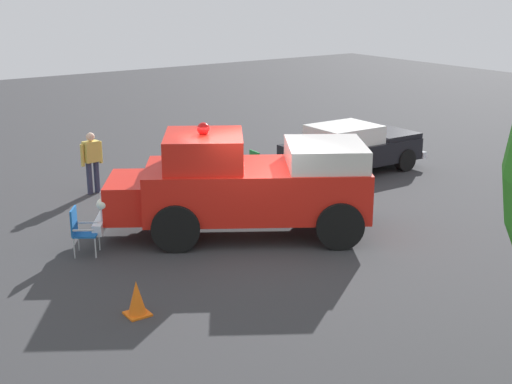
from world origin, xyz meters
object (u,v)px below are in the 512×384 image
at_px(lawn_chair_spare, 258,166).
at_px(lawn_chair_by_car, 80,228).
at_px(spectator_seated, 358,190).
at_px(traffic_cone, 137,299).
at_px(lawn_chair_near_truck, 356,196).
at_px(spectator_standing, 92,159).
at_px(vintage_fire_truck, 246,183).
at_px(classic_hot_rod, 352,148).

bearing_deg(lawn_chair_spare, lawn_chair_by_car, -160.70).
bearing_deg(spectator_seated, traffic_cone, -165.44).
xyz_separation_m(lawn_chair_near_truck, spectator_seated, (0.11, 0.07, 0.11)).
height_order(lawn_chair_spare, traffic_cone, lawn_chair_spare).
bearing_deg(lawn_chair_by_car, spectator_standing, 64.32).
bearing_deg(traffic_cone, spectator_standing, 72.99).
xyz_separation_m(vintage_fire_truck, traffic_cone, (-3.84, -2.32, -0.89)).
distance_m(classic_hot_rod, spectator_standing, 7.63).
bearing_deg(lawn_chair_spare, spectator_standing, 154.00).
distance_m(lawn_chair_spare, spectator_standing, 4.54).
xyz_separation_m(classic_hot_rod, spectator_standing, (-7.26, 2.33, 0.22)).
height_order(lawn_chair_by_car, spectator_seated, spectator_seated).
xyz_separation_m(lawn_chair_near_truck, traffic_cone, (-6.60, -1.67, -0.28)).
relative_size(classic_hot_rod, lawn_chair_by_car, 4.29).
xyz_separation_m(lawn_chair_by_car, spectator_seated, (6.43, -1.52, 0.11)).
relative_size(classic_hot_rod, lawn_chair_spare, 4.29).
bearing_deg(spectator_standing, lawn_chair_by_car, -115.68).
relative_size(vintage_fire_truck, lawn_chair_by_car, 6.07).
height_order(lawn_chair_by_car, spectator_standing, spectator_standing).
bearing_deg(spectator_seated, spectator_standing, 128.45).
distance_m(lawn_chair_spare, spectator_seated, 3.65).
xyz_separation_m(classic_hot_rod, traffic_cone, (-9.51, -5.03, -0.44)).
bearing_deg(vintage_fire_truck, classic_hot_rod, 25.47).
relative_size(classic_hot_rod, lawn_chair_near_truck, 4.29).
relative_size(spectator_seated, traffic_cone, 2.03).
height_order(lawn_chair_near_truck, spectator_standing, spectator_standing).
xyz_separation_m(lawn_chair_spare, spectator_seated, (0.39, -3.63, 0.11)).
bearing_deg(spectator_seated, vintage_fire_truck, 168.56).
bearing_deg(vintage_fire_truck, spectator_seated, -11.44).
xyz_separation_m(lawn_chair_spare, traffic_cone, (-6.31, -5.37, -0.28)).
distance_m(spectator_seated, traffic_cone, 6.94).
bearing_deg(lawn_chair_near_truck, lawn_chair_spare, 94.39).
bearing_deg(lawn_chair_by_car, vintage_fire_truck, -14.76).
height_order(vintage_fire_truck, classic_hot_rod, vintage_fire_truck).
relative_size(classic_hot_rod, traffic_cone, 6.90).
bearing_deg(lawn_chair_near_truck, lawn_chair_by_car, 165.86).
distance_m(vintage_fire_truck, traffic_cone, 4.57).
bearing_deg(classic_hot_rod, lawn_chair_spare, 173.84).
distance_m(classic_hot_rod, lawn_chair_by_car, 9.40).
height_order(lawn_chair_near_truck, spectator_seated, spectator_seated).
distance_m(spectator_seated, spectator_standing, 7.17).
bearing_deg(lawn_chair_near_truck, classic_hot_rod, 49.05).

